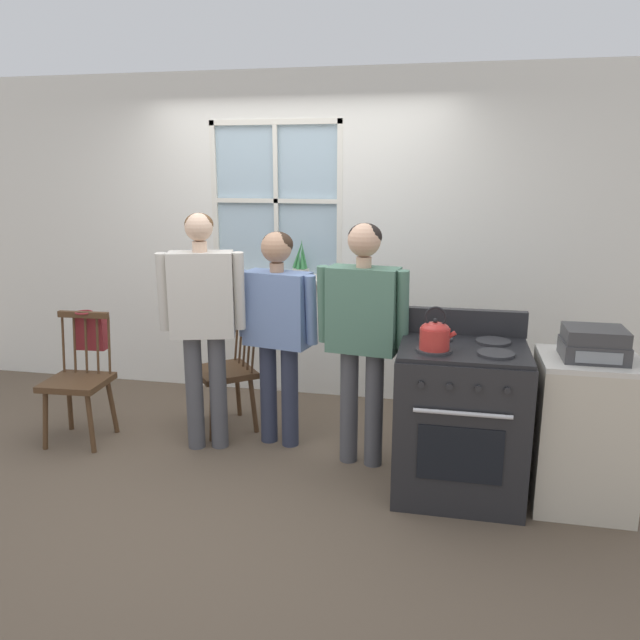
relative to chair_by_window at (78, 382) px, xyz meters
The scene contains 13 objects.
ground_plane 1.41m from the chair_by_window, ahead, with size 16.00×16.00×0.00m, color brown.
wall_back 2.08m from the chair_by_window, 44.00° to the left, with size 6.40×0.16×2.70m.
chair_by_window is the anchor object (origin of this frame).
chair_near_wall 1.06m from the chair_by_window, 23.94° to the left, with size 0.58×0.58×0.93m.
person_elderly_left 1.09m from the chair_by_window, ahead, with size 0.59×0.32×1.65m.
person_teen_center 1.52m from the chair_by_window, ahead, with size 0.61×0.30×1.52m.
person_adult_right 2.11m from the chair_by_window, ahead, with size 0.61×0.27×1.60m.
stove 2.68m from the chair_by_window, ahead, with size 0.75×0.68×1.08m.
kettle 2.59m from the chair_by_window, ahead, with size 0.21×0.17×0.25m.
potted_plant 1.94m from the chair_by_window, 41.95° to the left, with size 0.15×0.14×0.34m.
handbag 0.39m from the chair_by_window, 93.29° to the left, with size 0.22×0.20×0.31m.
side_counter 3.38m from the chair_by_window, ahead, with size 0.55×0.50×0.90m.
stereo 3.42m from the chair_by_window, ahead, with size 0.34×0.29×0.18m.
Camera 1 is at (1.23, -3.69, 1.94)m, focal length 35.00 mm.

